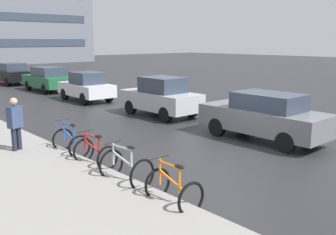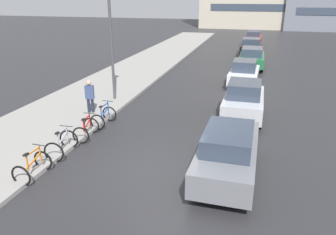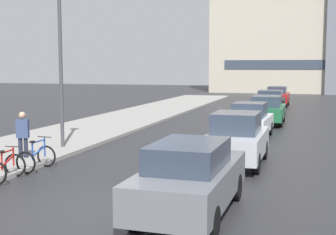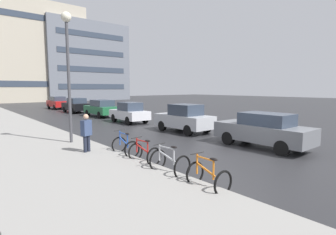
{
  "view_description": "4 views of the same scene",
  "coord_description": "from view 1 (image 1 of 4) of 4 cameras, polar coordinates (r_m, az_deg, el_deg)",
  "views": [
    {
      "loc": [
        -8.57,
        -6.75,
        3.3
      ],
      "look_at": [
        -0.49,
        2.14,
        0.83
      ],
      "focal_mm": 40.0,
      "sensor_mm": 36.0,
      "label": 1
    },
    {
      "loc": [
        2.71,
        -9.15,
        5.41
      ],
      "look_at": [
        -0.22,
        1.59,
        1.22
      ],
      "focal_mm": 35.0,
      "sensor_mm": 36.0,
      "label": 2
    },
    {
      "loc": [
        4.5,
        -9.45,
        3.21
      ],
      "look_at": [
        0.54,
        3.69,
        1.71
      ],
      "focal_mm": 50.0,
      "sensor_mm": 36.0,
      "label": 3
    },
    {
      "loc": [
        -8.96,
        -6.11,
        2.76
      ],
      "look_at": [
        -0.56,
        3.86,
        1.28
      ],
      "focal_mm": 28.0,
      "sensor_mm": 36.0,
      "label": 4
    }
  ],
  "objects": [
    {
      "name": "bicycle_farthest",
      "position": [
        11.39,
        -14.59,
        -3.57
      ],
      "size": [
        0.74,
        1.17,
        1.0
      ],
      "color": "black",
      "rests_on": "ground"
    },
    {
      "name": "bicycle_third",
      "position": [
        10.14,
        -11.05,
        -5.33
      ],
      "size": [
        0.79,
        1.15,
        0.92
      ],
      "color": "black",
      "rests_on": "ground"
    },
    {
      "name": "bicycle_nearest",
      "position": [
        7.65,
        0.83,
        -10.79
      ],
      "size": [
        0.72,
        1.11,
        0.95
      ],
      "color": "black",
      "rests_on": "ground"
    },
    {
      "name": "car_black",
      "position": [
        31.53,
        -22.66,
        6.19
      ],
      "size": [
        1.94,
        4.09,
        1.63
      ],
      "color": "black",
      "rests_on": "ground"
    },
    {
      "name": "car_green",
      "position": [
        26.33,
        -17.81,
        5.63
      ],
      "size": [
        1.87,
        4.25,
        1.6
      ],
      "color": "#1E6038",
      "rests_on": "ground"
    },
    {
      "name": "building_facade_side",
      "position": [
        63.66,
        -21.03,
        15.44
      ],
      "size": [
        17.91,
        10.0,
        16.78
      ],
      "color": "slate",
      "rests_on": "ground"
    },
    {
      "name": "car_white",
      "position": [
        21.37,
        -12.34,
        4.59
      ],
      "size": [
        1.83,
        3.81,
        1.61
      ],
      "color": "silver",
      "rests_on": "ground"
    },
    {
      "name": "ground_plane",
      "position": [
        11.4,
        9.14,
        -5.37
      ],
      "size": [
        140.0,
        140.0,
        0.0
      ],
      "primitive_type": "plane",
      "color": "#28282B"
    },
    {
      "name": "pedestrian",
      "position": [
        11.75,
        -22.25,
        -0.78
      ],
      "size": [
        0.46,
        0.36,
        1.7
      ],
      "color": "#1E2333",
      "rests_on": "ground"
    },
    {
      "name": "car_grey",
      "position": [
        12.97,
        14.44,
        0.2
      ],
      "size": [
        1.8,
        4.4,
        1.61
      ],
      "color": "slate",
      "rests_on": "ground"
    },
    {
      "name": "bicycle_second",
      "position": [
        8.82,
        -6.41,
        -7.6
      ],
      "size": [
        0.83,
        1.21,
        0.97
      ],
      "color": "black",
      "rests_on": "ground"
    },
    {
      "name": "car_silver",
      "position": [
        16.68,
        -1.08,
        3.15
      ],
      "size": [
        1.78,
        3.86,
        1.74
      ],
      "color": "#B2B5BA",
      "rests_on": "ground"
    }
  ]
}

